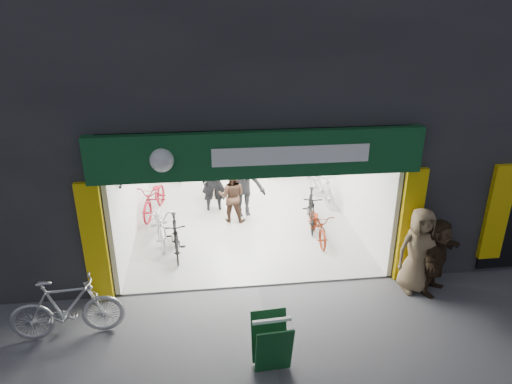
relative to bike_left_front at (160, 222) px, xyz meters
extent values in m
plane|color=#56565B|center=(2.22, -2.38, -0.51)|extent=(60.00, 60.00, 0.00)
cube|color=#232326|center=(3.22, 2.62, 5.24)|extent=(16.00, 10.00, 4.50)
cube|color=#232326|center=(-3.28, 2.62, 1.24)|extent=(5.00, 10.00, 3.50)
cube|color=#232326|center=(8.22, 2.62, 1.24)|extent=(6.00, 10.00, 3.50)
cube|color=#9E9E99|center=(2.22, 1.62, -0.49)|extent=(6.00, 8.00, 0.04)
cube|color=silver|center=(2.22, 5.72, 1.09)|extent=(6.00, 0.20, 3.20)
cube|color=silver|center=(-0.73, 1.62, 1.09)|extent=(0.10, 8.00, 3.20)
cube|color=silver|center=(5.17, 1.62, 1.09)|extent=(0.10, 8.00, 3.20)
cube|color=white|center=(2.22, 1.62, 2.74)|extent=(6.00, 8.00, 0.10)
cube|color=black|center=(2.22, -2.28, 2.84)|extent=(6.00, 0.30, 0.30)
cube|color=#0E3E24|center=(2.22, -2.50, 2.54)|extent=(6.40, 0.25, 0.90)
cube|color=white|center=(2.82, -2.64, 2.54)|extent=(3.00, 0.02, 0.35)
cube|color=yellow|center=(-1.03, -2.44, 0.79)|extent=(0.45, 0.12, 2.60)
cube|color=yellow|center=(5.47, -2.44, 0.79)|extent=(0.45, 0.12, 2.60)
cube|color=yellow|center=(7.42, -2.44, 0.99)|extent=(0.50, 0.12, 2.20)
cylinder|color=black|center=(-0.60, 1.02, 1.59)|extent=(0.06, 5.00, 0.06)
cube|color=silver|center=(4.02, 4.12, -0.01)|extent=(1.40, 0.60, 1.00)
cube|color=white|center=(2.22, -1.18, 2.67)|extent=(1.30, 0.35, 0.04)
cube|color=white|center=(2.22, 0.62, 2.67)|extent=(1.30, 0.35, 0.04)
cube|color=white|center=(2.22, 2.42, 2.67)|extent=(1.30, 0.35, 0.04)
cube|color=white|center=(2.22, 4.22, 2.67)|extent=(1.30, 0.35, 0.04)
imported|color=silver|center=(0.00, 0.00, 0.00)|extent=(1.02, 2.05, 1.03)
imported|color=black|center=(0.42, -0.76, -0.02)|extent=(0.61, 1.67, 0.98)
imported|color=maroon|center=(-0.28, 1.64, -0.01)|extent=(1.05, 2.01, 1.01)
imported|color=silver|center=(0.42, 4.41, -0.05)|extent=(0.52, 1.57, 0.93)
imported|color=black|center=(4.02, 0.33, 0.00)|extent=(0.77, 1.77, 1.03)
imported|color=maroon|center=(4.02, -0.45, -0.09)|extent=(0.58, 1.63, 0.85)
imported|color=#ABACB0|center=(4.72, 1.86, 0.00)|extent=(0.79, 1.78, 1.03)
imported|color=#ACADB1|center=(-1.40, -3.50, 0.09)|extent=(2.04, 0.73, 1.20)
imported|color=black|center=(1.44, 1.69, 0.43)|extent=(0.71, 0.49, 1.90)
imported|color=#3D261B|center=(1.90, 0.89, 0.26)|extent=(0.87, 0.74, 1.56)
imported|color=black|center=(2.27, 1.19, 0.44)|extent=(1.33, 0.88, 1.92)
imported|color=#9A8059|center=(1.40, 2.70, 0.44)|extent=(1.21, 0.80, 1.91)
imported|color=#7E6749|center=(5.52, -2.85, 0.43)|extent=(0.94, 0.63, 1.88)
imported|color=#322316|center=(5.88, -2.95, 0.32)|extent=(1.47, 1.41, 1.67)
cube|color=#10411C|center=(2.16, -4.93, -0.02)|extent=(0.62, 0.26, 0.93)
cube|color=#10411C|center=(2.14, -4.54, -0.02)|extent=(0.62, 0.26, 0.93)
cube|color=white|center=(2.15, -4.73, 0.44)|extent=(0.64, 0.09, 0.06)
camera|label=1|loc=(1.17, -10.65, 5.18)|focal=32.00mm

